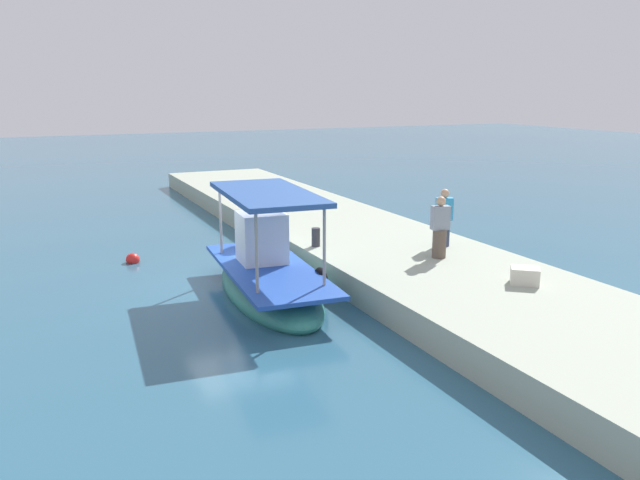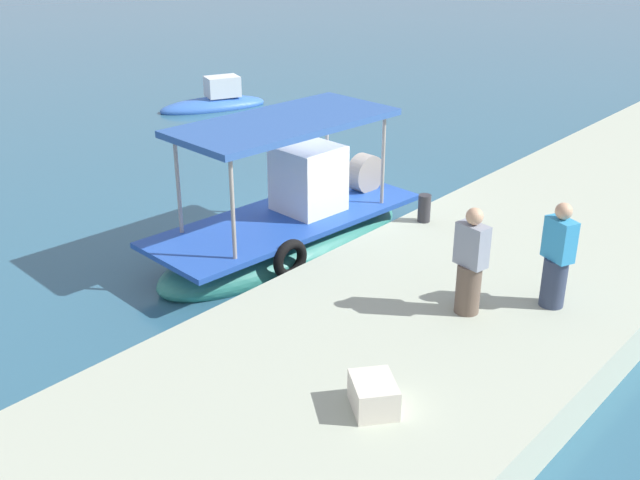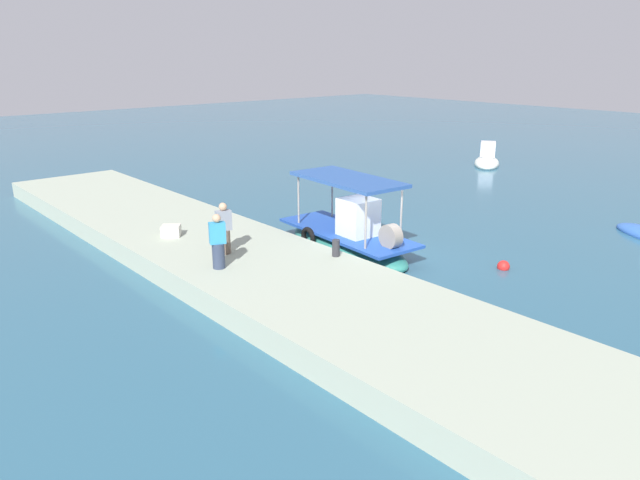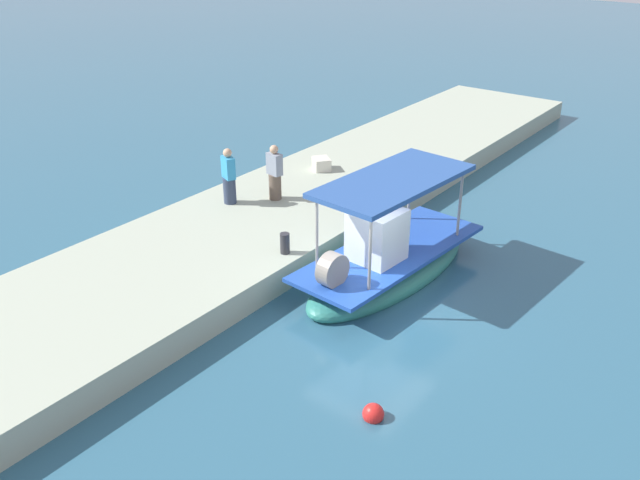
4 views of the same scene
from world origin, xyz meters
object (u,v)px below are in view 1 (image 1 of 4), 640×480
(main_fishing_boat, at_px, (268,277))
(marker_buoy, at_px, (133,260))
(cargo_crate, at_px, (525,276))
(fisherman_by_crate, at_px, (440,230))
(mooring_bollard, at_px, (316,237))
(fisherman_near_bollard, at_px, (444,220))

(main_fishing_boat, bearing_deg, marker_buoy, 29.49)
(cargo_crate, relative_size, marker_buoy, 1.54)
(fisherman_by_crate, xyz_separation_m, mooring_bollard, (2.49, 2.44, -0.48))
(cargo_crate, bearing_deg, mooring_bollard, 28.40)
(main_fishing_boat, distance_m, mooring_bollard, 2.59)
(cargo_crate, bearing_deg, main_fishing_boat, 52.61)
(main_fishing_boat, height_order, fisherman_by_crate, main_fishing_boat)
(mooring_bollard, distance_m, cargo_crate, 5.97)
(main_fishing_boat, distance_m, marker_buoy, 5.28)
(main_fishing_boat, relative_size, marker_buoy, 14.64)
(main_fishing_boat, xyz_separation_m, mooring_bollard, (1.54, -2.02, 0.48))
(fisherman_near_bollard, relative_size, mooring_bollard, 3.10)
(mooring_bollard, xyz_separation_m, cargo_crate, (-5.25, -2.84, -0.07))
(fisherman_near_bollard, xyz_separation_m, fisherman_by_crate, (-1.01, 0.85, 0.00))
(marker_buoy, bearing_deg, fisherman_near_bollard, -119.81)
(marker_buoy, bearing_deg, mooring_bollard, -123.44)
(main_fishing_boat, relative_size, mooring_bollard, 11.28)
(fisherman_by_crate, xyz_separation_m, marker_buoy, (5.53, 7.05, -1.36))
(main_fishing_boat, xyz_separation_m, fisherman_by_crate, (-0.95, -4.46, 0.96))
(cargo_crate, bearing_deg, marker_buoy, 41.93)
(main_fishing_boat, distance_m, cargo_crate, 6.13)
(mooring_bollard, height_order, cargo_crate, mooring_bollard)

